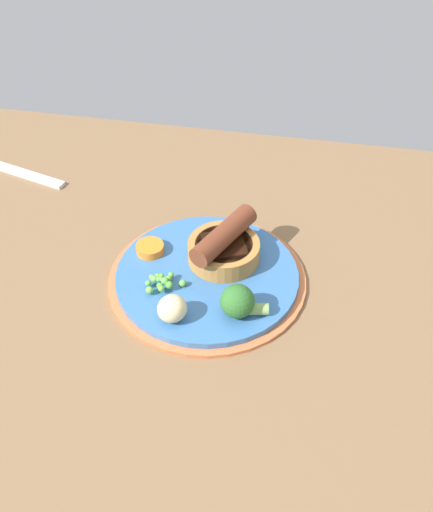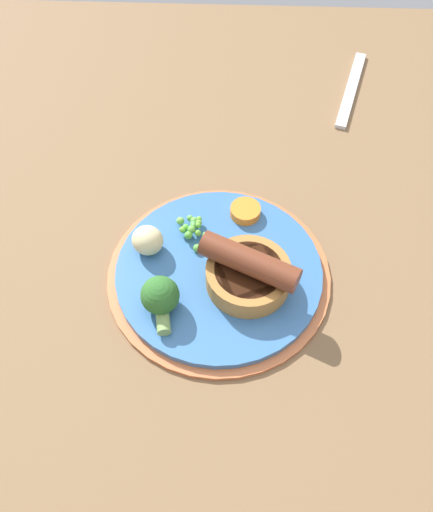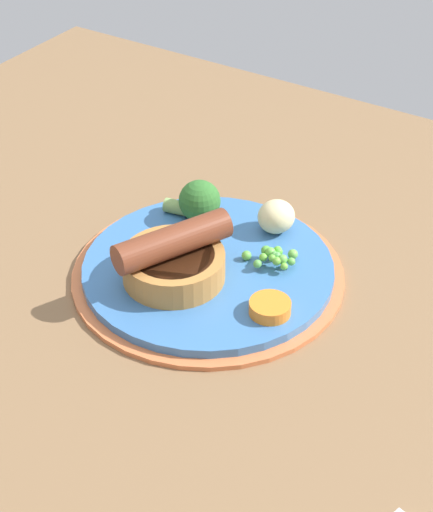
# 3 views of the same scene
# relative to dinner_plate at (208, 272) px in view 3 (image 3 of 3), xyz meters

# --- Properties ---
(dining_table) EXTENTS (1.10, 0.80, 0.03)m
(dining_table) POSITION_rel_dinner_plate_xyz_m (-0.03, -0.03, -0.02)
(dining_table) COLOR brown
(dining_table) RESTS_ON ground
(dinner_plate) EXTENTS (0.26, 0.26, 0.01)m
(dinner_plate) POSITION_rel_dinner_plate_xyz_m (0.00, 0.00, 0.00)
(dinner_plate) COLOR #CC6B3D
(dinner_plate) RESTS_ON dining_table
(sausage_pudding) EXTENTS (0.10, 0.12, 0.06)m
(sausage_pudding) POSITION_rel_dinner_plate_xyz_m (0.02, 0.03, 0.03)
(sausage_pudding) COLOR #AD7538
(sausage_pudding) RESTS_ON dinner_plate
(pea_pile) EXTENTS (0.05, 0.04, 0.02)m
(pea_pile) POSITION_rel_dinner_plate_xyz_m (-0.05, -0.03, 0.02)
(pea_pile) COLOR #62A83A
(pea_pile) RESTS_ON dinner_plate
(broccoli_floret_near) EXTENTS (0.06, 0.04, 0.04)m
(broccoli_floret_near) POSITION_rel_dinner_plate_xyz_m (0.05, -0.06, 0.03)
(broccoli_floret_near) COLOR #2D6628
(broccoli_floret_near) RESTS_ON dinner_plate
(potato_chunk_0) EXTENTS (0.05, 0.05, 0.03)m
(potato_chunk_0) POSITION_rel_dinner_plate_xyz_m (-0.02, -0.09, 0.03)
(potato_chunk_0) COLOR beige
(potato_chunk_0) RESTS_ON dinner_plate
(carrot_slice_0) EXTENTS (0.05, 0.05, 0.01)m
(carrot_slice_0) POSITION_rel_dinner_plate_xyz_m (-0.09, 0.03, 0.01)
(carrot_slice_0) COLOR orange
(carrot_slice_0) RESTS_ON dinner_plate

